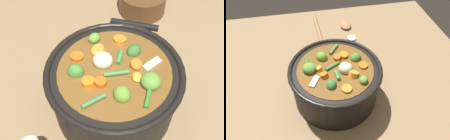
{
  "view_description": "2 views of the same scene",
  "coord_description": "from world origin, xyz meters",
  "views": [
    {
      "loc": [
        -0.11,
        0.31,
        0.54
      ],
      "look_at": [
        0.01,
        -0.02,
        0.1
      ],
      "focal_mm": 42.56,
      "sensor_mm": 36.0,
      "label": 1
    },
    {
      "loc": [
        -0.08,
        -0.43,
        0.58
      ],
      "look_at": [
        0.01,
        0.01,
        0.11
      ],
      "focal_mm": 34.02,
      "sensor_mm": 36.0,
      "label": 2
    }
  ],
  "objects": [
    {
      "name": "ground_plane",
      "position": [
        0.0,
        0.0,
        0.0
      ],
      "size": [
        1.1,
        1.1,
        0.0
      ],
      "primitive_type": "plane",
      "color": "#8C704C"
    },
    {
      "name": "salt_shaker",
      "position": [
        0.1,
        0.18,
        0.05
      ],
      "size": [
        0.03,
        0.03,
        0.09
      ],
      "color": "silver",
      "rests_on": "ground_plane"
    },
    {
      "name": "wooden_spoon",
      "position": [
        0.06,
        0.38,
        0.01
      ],
      "size": [
        0.17,
        0.23,
        0.02
      ],
      "color": "#A2754A",
      "rests_on": "ground_plane"
    },
    {
      "name": "cooking_pot",
      "position": [
        0.0,
        -0.0,
        0.07
      ],
      "size": [
        0.28,
        0.28,
        0.15
      ],
      "color": "black",
      "rests_on": "ground_plane"
    }
  ]
}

